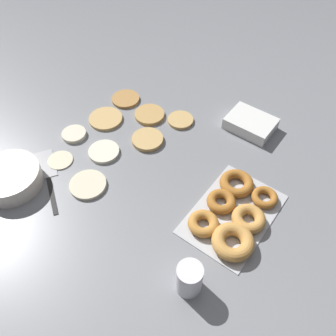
% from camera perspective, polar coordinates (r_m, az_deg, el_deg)
% --- Properties ---
extents(ground_plane, '(3.00, 3.00, 0.00)m').
position_cam_1_polar(ground_plane, '(1.16, -4.32, 1.16)').
color(ground_plane, gray).
extents(pancake_0, '(0.11, 0.11, 0.01)m').
position_cam_1_polar(pancake_0, '(1.30, -2.98, 8.53)').
color(pancake_0, tan).
rests_on(pancake_0, ground_plane).
extents(pancake_1, '(0.11, 0.11, 0.01)m').
position_cam_1_polar(pancake_1, '(1.11, -12.72, -2.63)').
color(pancake_1, beige).
rests_on(pancake_1, ground_plane).
extents(pancake_2, '(0.11, 0.11, 0.01)m').
position_cam_1_polar(pancake_2, '(1.21, -3.31, 4.58)').
color(pancake_2, tan).
rests_on(pancake_2, ground_plane).
extents(pancake_3, '(0.12, 0.12, 0.01)m').
position_cam_1_polar(pancake_3, '(1.30, -9.96, 7.79)').
color(pancake_3, tan).
rests_on(pancake_3, ground_plane).
extents(pancake_4, '(0.10, 0.10, 0.01)m').
position_cam_1_polar(pancake_4, '(1.19, -10.24, 2.59)').
color(pancake_4, silver).
rests_on(pancake_4, ground_plane).
extents(pancake_5, '(0.09, 0.09, 0.01)m').
position_cam_1_polar(pancake_5, '(1.28, 2.01, 7.69)').
color(pancake_5, tan).
rests_on(pancake_5, ground_plane).
extents(pancake_6, '(0.08, 0.08, 0.01)m').
position_cam_1_polar(pancake_6, '(1.20, -16.91, 1.27)').
color(pancake_6, beige).
rests_on(pancake_6, ground_plane).
extents(pancake_7, '(0.10, 0.10, 0.01)m').
position_cam_1_polar(pancake_7, '(1.38, -6.81, 10.93)').
color(pancake_7, '#B27F42').
rests_on(pancake_7, ground_plane).
extents(pancake_8, '(0.08, 0.08, 0.01)m').
position_cam_1_polar(pancake_8, '(1.27, -14.83, 5.27)').
color(pancake_8, beige).
rests_on(pancake_8, ground_plane).
extents(donut_tray, '(0.30, 0.21, 0.04)m').
position_cam_1_polar(donut_tray, '(1.03, 10.50, -7.31)').
color(donut_tray, silver).
rests_on(donut_tray, ground_plane).
extents(batter_bowl, '(0.19, 0.19, 0.06)m').
position_cam_1_polar(batter_bowl, '(1.17, -23.99, -1.46)').
color(batter_bowl, silver).
rests_on(batter_bowl, ground_plane).
extents(container_stack, '(0.12, 0.16, 0.04)m').
position_cam_1_polar(container_stack, '(1.28, 13.10, 6.96)').
color(container_stack, white).
rests_on(container_stack, ground_plane).
extents(paper_cup, '(0.06, 0.06, 0.10)m').
position_cam_1_polar(paper_cup, '(0.89, 3.42, -17.31)').
color(paper_cup, white).
rests_on(paper_cup, ground_plane).
extents(spatula, '(0.17, 0.24, 0.01)m').
position_cam_1_polar(spatula, '(1.19, -18.87, -0.37)').
color(spatula, black).
rests_on(spatula, ground_plane).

